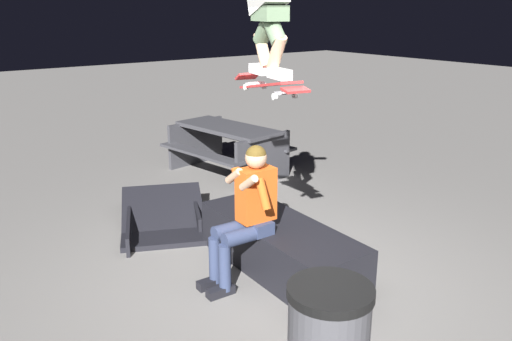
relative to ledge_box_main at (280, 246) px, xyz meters
name	(u,v)px	position (x,y,z in m)	size (l,w,h in m)	color
ground_plane	(285,285)	(-0.28, 0.16, -0.24)	(40.00, 40.00, 0.00)	slate
ledge_box_main	(280,246)	(0.00, 0.00, 0.00)	(1.91, 0.69, 0.49)	black
person_sitting_on_ledge	(246,209)	(0.00, 0.40, 0.49)	(0.59, 0.76, 1.32)	#2D3856
skateboard	(269,85)	(-0.20, 0.30, 1.64)	(1.04, 0.41, 0.15)	#B72D2D
kicker_ramp	(164,221)	(1.63, 0.44, -0.17)	(1.54, 1.40, 0.44)	black
picnic_table_back	(228,142)	(2.95, -1.37, 0.26)	(1.88, 1.58, 0.75)	#38383D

